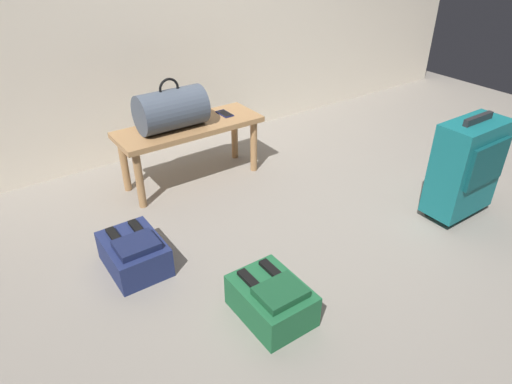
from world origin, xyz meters
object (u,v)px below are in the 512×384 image
Objects in this scene: duffel_bag_slate at (171,109)px; cell_phone at (225,114)px; suitcase_upright_teal at (466,167)px; backpack_navy at (134,253)px; backpack_green at (272,299)px; bench at (190,133)px.

cell_phone is at bearing 2.88° from duffel_bag_slate.
suitcase_upright_teal is 1.99m from backpack_navy.
duffel_bag_slate is 0.66× the size of suitcase_upright_teal.
backpack_navy is at bearing 119.61° from backpack_green.
bench is 2.63× the size of backpack_navy.
bench is at bearing 0.00° from duffel_bag_slate.
bench is 0.23m from duffel_bag_slate.
duffel_bag_slate reaches higher than bench.
suitcase_upright_teal is at bearing -19.88° from backpack_navy.
cell_phone is 1.55m from backpack_green.
cell_phone is (0.41, 0.02, -0.13)m from duffel_bag_slate.
bench is 1.77m from suitcase_upright_teal.
backpack_navy is (-1.86, 0.67, -0.25)m from suitcase_upright_teal.
duffel_bag_slate is at bearing -177.12° from cell_phone.
suitcase_upright_teal is at bearing -46.83° from duffel_bag_slate.
duffel_bag_slate reaches higher than backpack_green.
duffel_bag_slate is 3.06× the size of cell_phone.
duffel_bag_slate is at bearing 81.79° from backpack_green.
backpack_navy is 1.00× the size of backpack_green.
duffel_bag_slate is at bearing 133.17° from suitcase_upright_teal.
duffel_bag_slate is at bearing -180.00° from bench.
duffel_bag_slate reaches higher than suitcase_upright_teal.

